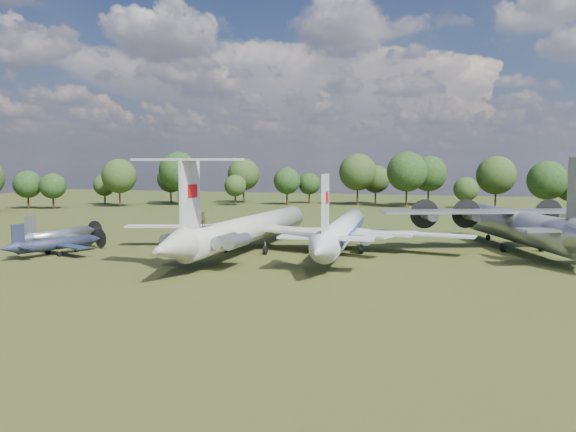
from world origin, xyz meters
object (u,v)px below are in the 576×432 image
(an12_transport, at_px, (519,231))
(small_prop_west, at_px, (56,247))
(tu104_jet, at_px, (342,235))
(person_on_il62, at_px, (203,219))
(il62_airliner, at_px, (251,234))
(small_prop_northwest, at_px, (60,238))

(an12_transport, bearing_deg, small_prop_west, -179.56)
(tu104_jet, relative_size, person_on_il62, 27.58)
(tu104_jet, relative_size, small_prop_west, 2.99)
(an12_transport, height_order, person_on_il62, person_on_il62)
(tu104_jet, xyz_separation_m, person_on_il62, (-12.40, -17.21, 3.48))
(il62_airliner, bearing_deg, person_on_il62, -90.00)
(il62_airliner, xyz_separation_m, small_prop_west, (-23.54, -10.96, -1.34))
(small_prop_northwest, distance_m, person_on_il62, 30.76)
(an12_transport, distance_m, person_on_il62, 44.40)
(tu104_jet, bearing_deg, person_on_il62, -131.74)
(an12_transport, distance_m, small_prop_northwest, 66.32)
(person_on_il62, bearing_deg, small_prop_northwest, -13.45)
(tu104_jet, relative_size, small_prop_northwest, 2.78)
(il62_airliner, xyz_separation_m, tu104_jet, (12.20, 3.29, -0.15))
(il62_airliner, relative_size, an12_transport, 1.19)
(tu104_jet, bearing_deg, small_prop_northwest, -176.25)
(an12_transport, relative_size, person_on_il62, 25.17)
(il62_airliner, relative_size, person_on_il62, 29.94)
(il62_airliner, relative_size, small_prop_northwest, 3.02)
(small_prop_west, bearing_deg, small_prop_northwest, 145.58)
(small_prop_west, relative_size, person_on_il62, 9.23)
(tu104_jet, relative_size, an12_transport, 1.10)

